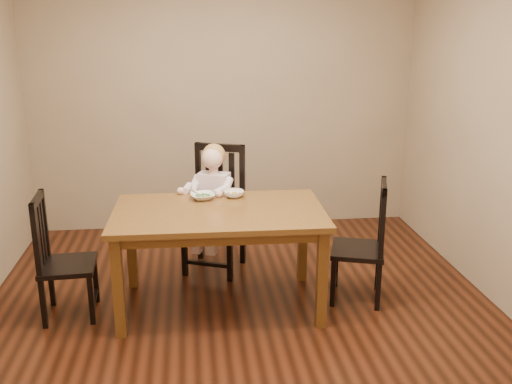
{
  "coord_description": "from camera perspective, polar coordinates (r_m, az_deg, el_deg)",
  "views": [
    {
      "loc": [
        -0.36,
        -3.96,
        2.15
      ],
      "look_at": [
        0.14,
        0.25,
        0.88
      ],
      "focal_mm": 40.0,
      "sensor_mm": 36.0,
      "label": 1
    }
  ],
  "objects": [
    {
      "name": "chair_left",
      "position": [
        4.5,
        -18.96,
        -6.38
      ],
      "size": [
        0.42,
        0.43,
        0.95
      ],
      "rotation": [
        0.0,
        0.0,
        -1.51
      ],
      "color": "black",
      "rests_on": "room"
    },
    {
      "name": "chair_child",
      "position": [
        5.09,
        -4.05,
        -1.9
      ],
      "size": [
        0.62,
        0.6,
        1.12
      ],
      "rotation": [
        0.0,
        0.0,
        2.76
      ],
      "color": "black",
      "rests_on": "room"
    },
    {
      "name": "bowl_veg",
      "position": [
        4.59,
        -2.24,
        -0.19
      ],
      "size": [
        0.21,
        0.21,
        0.05
      ],
      "primitive_type": "imported",
      "rotation": [
        0.0,
        0.0,
        -0.29
      ],
      "color": "white",
      "rests_on": "dining_table"
    },
    {
      "name": "bowl_peas",
      "position": [
        4.55,
        -5.35,
        -0.44
      ],
      "size": [
        0.22,
        0.22,
        0.05
      ],
      "primitive_type": "imported",
      "rotation": [
        0.0,
        0.0,
        0.15
      ],
      "color": "white",
      "rests_on": "dining_table"
    },
    {
      "name": "dining_table",
      "position": [
        4.33,
        -3.72,
        -2.94
      ],
      "size": [
        1.61,
        0.99,
        0.79
      ],
      "rotation": [
        0.0,
        0.0,
        -0.02
      ],
      "color": "#533413",
      "rests_on": "room"
    },
    {
      "name": "room",
      "position": [
        4.05,
        -1.49,
        5.27
      ],
      "size": [
        4.01,
        4.01,
        2.71
      ],
      "color": "#461E0E",
      "rests_on": "ground"
    },
    {
      "name": "fork",
      "position": [
        4.53,
        -5.86,
        -0.27
      ],
      "size": [
        0.1,
        0.09,
        0.05
      ],
      "rotation": [
        0.0,
        0.0,
        0.85
      ],
      "color": "silver",
      "rests_on": "bowl_peas"
    },
    {
      "name": "toddler",
      "position": [
        4.99,
        -4.3,
        -0.39
      ],
      "size": [
        0.49,
        0.54,
        0.61
      ],
      "primitive_type": null,
      "rotation": [
        0.0,
        0.0,
        2.76
      ],
      "color": "white",
      "rests_on": "chair_child"
    },
    {
      "name": "chair_right",
      "position": [
        4.59,
        10.78,
        -5.12
      ],
      "size": [
        0.51,
        0.53,
        0.98
      ],
      "rotation": [
        0.0,
        0.0,
        1.26
      ],
      "color": "black",
      "rests_on": "room"
    }
  ]
}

